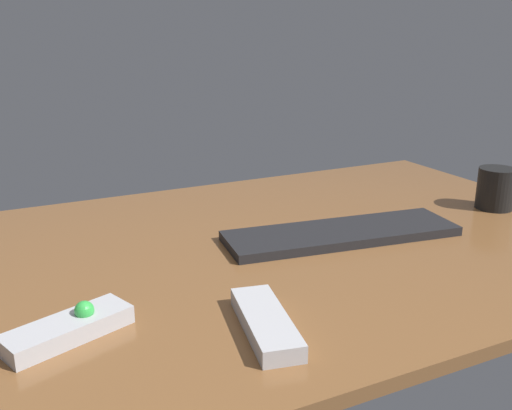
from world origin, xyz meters
The scene contains 5 objects.
desk centered at (0.00, 0.00, 1.00)cm, with size 140.00×84.00×2.00cm, color brown.
keyboard centered at (17.88, -2.62, 2.83)cm, with size 43.21×12.55×1.67cm, color black.
media_remote centered at (-32.75, -17.13, 3.31)cm, with size 16.97×10.73×4.09cm.
tv_remote centered at (-10.00, -26.57, 3.15)cm, with size 17.02×5.41×2.31cm, color #B7B7BC.
coffee_mug centered at (57.00, -2.05, 6.36)cm, with size 7.65×7.65×8.72cm, color black.
Camera 1 is at (-40.10, -85.14, 39.60)cm, focal length 40.63 mm.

